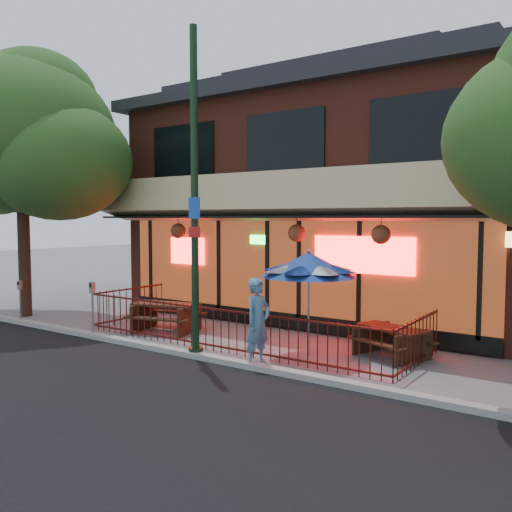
{
  "coord_description": "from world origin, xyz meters",
  "views": [
    {
      "loc": [
        7.68,
        -9.1,
        2.99
      ],
      "look_at": [
        -0.09,
        2.0,
        2.04
      ],
      "focal_mm": 38.0,
      "sensor_mm": 36.0,
      "label": 1
    }
  ],
  "objects_px": {
    "street_tree_left": "(24,129)",
    "patio_umbrella": "(309,264)",
    "picnic_table_right": "(391,337)",
    "street_light": "(195,211)",
    "parking_meter_near": "(92,300)",
    "pedestrian": "(258,322)",
    "parking_meter_far": "(20,295)",
    "picnic_table_left": "(166,313)"
  },
  "relations": [
    {
      "from": "picnic_table_right",
      "to": "parking_meter_far",
      "type": "distance_m",
      "value": 10.31
    },
    {
      "from": "picnic_table_left",
      "to": "picnic_table_right",
      "type": "height_order",
      "value": "picnic_table_left"
    },
    {
      "from": "street_tree_left",
      "to": "patio_umbrella",
      "type": "bearing_deg",
      "value": 4.13
    },
    {
      "from": "picnic_table_left",
      "to": "patio_umbrella",
      "type": "relative_size",
      "value": 0.88
    },
    {
      "from": "street_light",
      "to": "patio_umbrella",
      "type": "xyz_separation_m",
      "value": [
        1.95,
        1.47,
        -1.16
      ]
    },
    {
      "from": "pedestrian",
      "to": "parking_meter_far",
      "type": "height_order",
      "value": "pedestrian"
    },
    {
      "from": "street_light",
      "to": "parking_meter_near",
      "type": "distance_m",
      "value": 4.0
    },
    {
      "from": "pedestrian",
      "to": "street_tree_left",
      "type": "bearing_deg",
      "value": 90.58
    },
    {
      "from": "street_light",
      "to": "parking_meter_far",
      "type": "xyz_separation_m",
      "value": [
        -6.52,
        -0.08,
        -2.32
      ]
    },
    {
      "from": "street_light",
      "to": "street_tree_left",
      "type": "height_order",
      "value": "street_tree_left"
    },
    {
      "from": "picnic_table_right",
      "to": "parking_meter_near",
      "type": "height_order",
      "value": "parking_meter_near"
    },
    {
      "from": "parking_meter_near",
      "to": "street_light",
      "type": "bearing_deg",
      "value": 1.33
    },
    {
      "from": "street_light",
      "to": "picnic_table_right",
      "type": "bearing_deg",
      "value": 33.86
    },
    {
      "from": "parking_meter_far",
      "to": "picnic_table_left",
      "type": "bearing_deg",
      "value": 20.88
    },
    {
      "from": "picnic_table_right",
      "to": "patio_umbrella",
      "type": "relative_size",
      "value": 0.8
    },
    {
      "from": "street_light",
      "to": "picnic_table_left",
      "type": "relative_size",
      "value": 3.43
    },
    {
      "from": "street_light",
      "to": "parking_meter_far",
      "type": "distance_m",
      "value": 6.92
    },
    {
      "from": "patio_umbrella",
      "to": "parking_meter_far",
      "type": "relative_size",
      "value": 1.9
    },
    {
      "from": "street_tree_left",
      "to": "pedestrian",
      "type": "relative_size",
      "value": 4.49
    },
    {
      "from": "picnic_table_right",
      "to": "patio_umbrella",
      "type": "height_order",
      "value": "patio_umbrella"
    },
    {
      "from": "patio_umbrella",
      "to": "pedestrian",
      "type": "relative_size",
      "value": 1.3
    },
    {
      "from": "street_tree_left",
      "to": "parking_meter_near",
      "type": "relative_size",
      "value": 5.72
    },
    {
      "from": "street_tree_left",
      "to": "pedestrian",
      "type": "xyz_separation_m",
      "value": [
        9.0,
        -0.65,
        -4.77
      ]
    },
    {
      "from": "street_light",
      "to": "patio_umbrella",
      "type": "height_order",
      "value": "street_light"
    },
    {
      "from": "picnic_table_right",
      "to": "parking_meter_near",
      "type": "xyz_separation_m",
      "value": [
        -6.84,
        -2.42,
        0.52
      ]
    },
    {
      "from": "street_tree_left",
      "to": "picnic_table_right",
      "type": "xyz_separation_m",
      "value": [
        10.96,
        1.56,
        -5.24
      ]
    },
    {
      "from": "parking_meter_near",
      "to": "parking_meter_far",
      "type": "relative_size",
      "value": 1.15
    },
    {
      "from": "patio_umbrella",
      "to": "parking_meter_near",
      "type": "bearing_deg",
      "value": -163.72
    },
    {
      "from": "picnic_table_right",
      "to": "street_tree_left",
      "type": "bearing_deg",
      "value": -171.91
    },
    {
      "from": "picnic_table_right",
      "to": "pedestrian",
      "type": "bearing_deg",
      "value": -131.62
    },
    {
      "from": "picnic_table_left",
      "to": "parking_meter_near",
      "type": "relative_size",
      "value": 1.45
    },
    {
      "from": "street_light",
      "to": "picnic_table_left",
      "type": "xyz_separation_m",
      "value": [
        -2.35,
        1.51,
        -2.65
      ]
    },
    {
      "from": "patio_umbrella",
      "to": "picnic_table_left",
      "type": "bearing_deg",
      "value": 179.41
    },
    {
      "from": "parking_meter_near",
      "to": "pedestrian",
      "type": "bearing_deg",
      "value": 2.56
    },
    {
      "from": "street_light",
      "to": "picnic_table_left",
      "type": "bearing_deg",
      "value": 147.22
    },
    {
      "from": "parking_meter_near",
      "to": "patio_umbrella",
      "type": "bearing_deg",
      "value": 16.28
    },
    {
      "from": "picnic_table_right",
      "to": "parking_meter_far",
      "type": "xyz_separation_m",
      "value": [
        -10.02,
        -2.42,
        0.4
      ]
    },
    {
      "from": "street_tree_left",
      "to": "patio_umbrella",
      "type": "height_order",
      "value": "street_tree_left"
    },
    {
      "from": "parking_meter_near",
      "to": "picnic_table_right",
      "type": "bearing_deg",
      "value": 19.52
    },
    {
      "from": "picnic_table_left",
      "to": "street_light",
      "type": "bearing_deg",
      "value": -32.78
    },
    {
      "from": "street_light",
      "to": "street_tree_left",
      "type": "bearing_deg",
      "value": 173.96
    },
    {
      "from": "patio_umbrella",
      "to": "pedestrian",
      "type": "height_order",
      "value": "patio_umbrella"
    }
  ]
}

